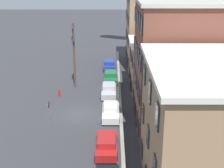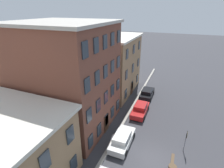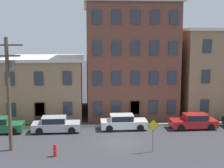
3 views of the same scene
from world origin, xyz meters
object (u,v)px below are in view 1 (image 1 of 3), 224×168
object	(u,v)px
car_green	(111,76)
utility_pole	(74,52)
car_white	(111,111)
car_red	(106,144)
caution_sign	(49,108)
car_silver	(109,90)
fire_hydrant	(59,93)
car_blue	(109,64)

from	to	relation	value
car_green	utility_pole	xyz separation A→B (m)	(2.28, -4.80, 4.16)
utility_pole	car_white	bearing A→B (deg)	27.77
car_red	caution_sign	bearing A→B (deg)	-131.81
car_silver	fire_hydrant	size ratio (longest dim) A/B	4.58
car_red	fire_hydrant	world-z (taller)	car_red
car_silver	car_red	xyz separation A→B (m)	(13.21, -0.04, 0.00)
car_green	caution_sign	size ratio (longest dim) A/B	1.70
car_red	car_green	bearing A→B (deg)	179.35
car_silver	car_red	world-z (taller)	same
car_white	caution_sign	xyz separation A→B (m)	(1.52, -6.28, 0.97)
car_blue	car_white	bearing A→B (deg)	1.21
car_green	fire_hydrant	bearing A→B (deg)	-48.07
car_red	utility_pole	xyz separation A→B (m)	(-16.17, -4.59, 4.16)
fire_hydrant	utility_pole	bearing A→B (deg)	155.07
car_green	car_white	xyz separation A→B (m)	(11.60, 0.11, 0.00)
car_silver	car_white	xyz separation A→B (m)	(6.36, 0.28, 0.00)
car_green	car_red	size ratio (longest dim) A/B	1.00
fire_hydrant	car_green	bearing A→B (deg)	131.93
car_green	fire_hydrant	xyz separation A→B (m)	(5.76, -6.41, -0.27)
car_white	car_blue	bearing A→B (deg)	-178.79
car_red	caution_sign	distance (m)	8.06
utility_pole	car_red	bearing A→B (deg)	15.84
car_silver	fire_hydrant	xyz separation A→B (m)	(0.52, -6.24, -0.27)
fire_hydrant	caution_sign	bearing A→B (deg)	1.90
car_blue	car_silver	distance (m)	11.41
caution_sign	utility_pole	world-z (taller)	utility_pole
car_white	fire_hydrant	distance (m)	8.76
caution_sign	car_white	bearing A→B (deg)	103.57
car_white	utility_pole	distance (m)	11.33
car_blue	utility_pole	size ratio (longest dim) A/B	0.50
car_red	fire_hydrant	bearing A→B (deg)	-153.95
car_white	fire_hydrant	world-z (taller)	car_white
car_green	caution_sign	world-z (taller)	caution_sign
car_blue	car_silver	world-z (taller)	same
car_white	utility_pole	world-z (taller)	utility_pole
car_silver	utility_pole	world-z (taller)	utility_pole
caution_sign	utility_pole	xyz separation A→B (m)	(-10.84, 1.37, 3.19)
caution_sign	utility_pole	distance (m)	11.38
car_blue	car_white	world-z (taller)	same
car_green	fire_hydrant	distance (m)	8.62
car_silver	car_red	bearing A→B (deg)	-0.17
car_green	car_white	bearing A→B (deg)	0.56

